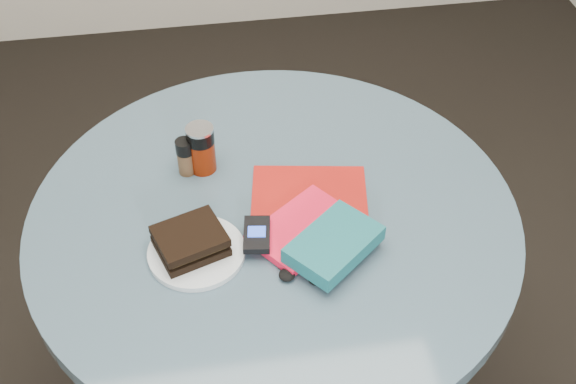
{
  "coord_description": "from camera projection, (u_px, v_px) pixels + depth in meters",
  "views": [
    {
      "loc": [
        -0.13,
        -1.02,
        1.8
      ],
      "look_at": [
        0.03,
        0.0,
        0.8
      ],
      "focal_mm": 45.0,
      "sensor_mm": 36.0,
      "label": 1
    }
  ],
  "objects": [
    {
      "name": "pepper_grinder",
      "position": [
        185.0,
        157.0,
        1.52
      ],
      "size": [
        0.04,
        0.04,
        0.09
      ],
      "color": "#4A331F",
      "rests_on": "table"
    },
    {
      "name": "sandwich",
      "position": [
        190.0,
        241.0,
        1.36
      ],
      "size": [
        0.15,
        0.14,
        0.04
      ],
      "color": "black",
      "rests_on": "plate"
    },
    {
      "name": "plate",
      "position": [
        197.0,
        252.0,
        1.38
      ],
      "size": [
        0.22,
        0.22,
        0.01
      ],
      "primitive_type": "cylinder",
      "rotation": [
        0.0,
        0.0,
        -0.21
      ],
      "color": "silver",
      "rests_on": "table"
    },
    {
      "name": "magazine",
      "position": [
        309.0,
        195.0,
        1.5
      ],
      "size": [
        0.26,
        0.22,
        0.0
      ],
      "primitive_type": "cube",
      "rotation": [
        0.0,
        0.0,
        -0.17
      ],
      "color": "maroon",
      "rests_on": "table"
    },
    {
      "name": "novel",
      "position": [
        334.0,
        244.0,
        1.35
      ],
      "size": [
        0.21,
        0.2,
        0.03
      ],
      "primitive_type": "cube",
      "rotation": [
        0.0,
        0.0,
        0.7
      ],
      "color": "#114D54",
      "rests_on": "red_book"
    },
    {
      "name": "table",
      "position": [
        275.0,
        263.0,
        1.58
      ],
      "size": [
        1.0,
        1.0,
        0.75
      ],
      "color": "black",
      "rests_on": "ground"
    },
    {
      "name": "soda_can",
      "position": [
        201.0,
        149.0,
        1.52
      ],
      "size": [
        0.07,
        0.07,
        0.11
      ],
      "color": "maroon",
      "rests_on": "table"
    },
    {
      "name": "mp3_player",
      "position": [
        257.0,
        234.0,
        1.38
      ],
      "size": [
        0.06,
        0.1,
        0.02
      ],
      "color": "black",
      "rests_on": "red_book"
    },
    {
      "name": "red_book",
      "position": [
        303.0,
        229.0,
        1.42
      ],
      "size": [
        0.24,
        0.23,
        0.02
      ],
      "primitive_type": "cube",
      "rotation": [
        0.0,
        0.0,
        0.64
      ],
      "color": "red",
      "rests_on": "magazine"
    },
    {
      "name": "headphones",
      "position": [
        302.0,
        277.0,
        1.33
      ],
      "size": [
        0.09,
        0.06,
        0.02
      ],
      "color": "black",
      "rests_on": "table"
    }
  ]
}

